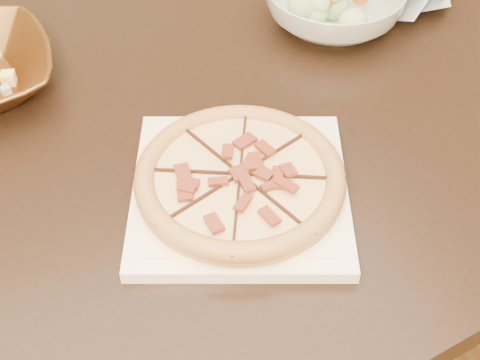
# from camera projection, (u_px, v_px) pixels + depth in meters

# --- Properties ---
(floor) EXTENTS (4.00, 4.00, 0.02)m
(floor) POSITION_uv_depth(u_px,v_px,m) (209.00, 331.00, 1.58)
(floor) COLOR #533A1A
(floor) RESTS_ON ground
(dining_table) EXTENTS (1.52, 1.08, 0.75)m
(dining_table) POSITION_uv_depth(u_px,v_px,m) (146.00, 187.00, 0.99)
(dining_table) COLOR black
(dining_table) RESTS_ON floor
(plate) EXTENTS (0.35, 0.35, 0.02)m
(plate) POSITION_uv_depth(u_px,v_px,m) (240.00, 191.00, 0.84)
(plate) COLOR white
(plate) RESTS_ON dining_table
(pizza) EXTENTS (0.26, 0.26, 0.03)m
(pizza) POSITION_uv_depth(u_px,v_px,m) (240.00, 178.00, 0.82)
(pizza) COLOR #AE8442
(pizza) RESTS_ON plate
(salad_bowl) EXTENTS (0.30, 0.30, 0.07)m
(salad_bowl) POSITION_uv_depth(u_px,v_px,m) (334.00, 5.00, 1.09)
(salad_bowl) COLOR silver
(salad_bowl) RESTS_ON dining_table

